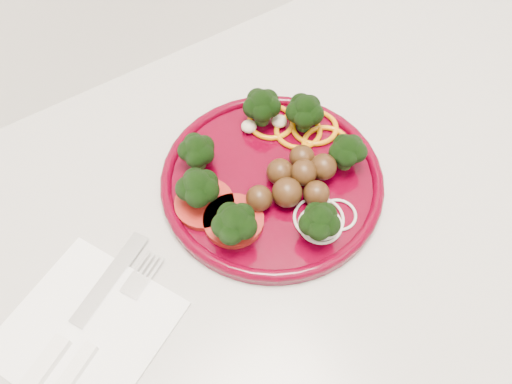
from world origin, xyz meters
TOP-DOWN VIEW (x-y plane):
  - counter at (0.00, 1.70)m, footprint 2.40×0.60m
  - plate at (-0.08, 1.73)m, footprint 0.27×0.27m
  - napkin at (-0.34, 1.68)m, footprint 0.20×0.20m
  - knife at (-0.37, 1.68)m, footprint 0.20×0.12m
  - fork at (-0.36, 1.66)m, footprint 0.18×0.11m

SIDE VIEW (x-z plane):
  - counter at x=0.00m, z-range 0.00..0.90m
  - napkin at x=-0.34m, z-range 0.90..0.90m
  - fork at x=-0.36m, z-range 0.90..0.91m
  - knife at x=-0.37m, z-range 0.90..0.91m
  - plate at x=-0.08m, z-range 0.89..0.95m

